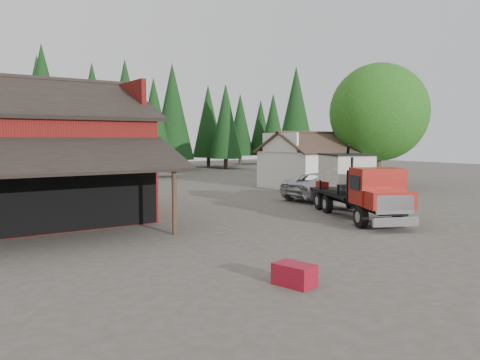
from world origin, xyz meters
TOP-DOWN VIEW (x-y plane):
  - ground at (0.00, 0.00)m, footprint 120.00×120.00m
  - red_barn at (-11.00, 9.90)m, footprint 12.80×13.63m
  - farmhouse at (13.00, 13.00)m, footprint 8.60×6.42m
  - deciduous_tree at (17.01, 9.97)m, footprint 8.00×8.00m
  - conifer_backdrop at (0.00, 42.00)m, footprint 76.00×16.00m
  - near_pine_b at (6.00, 30.00)m, footprint 3.96×3.96m
  - near_pine_c at (22.00, 26.00)m, footprint 4.84×4.84m
  - near_pine_d at (-4.00, 34.00)m, footprint 5.28×5.28m
  - feed_truck at (4.02, 0.72)m, footprint 5.44×8.40m
  - silver_car at (8.00, 6.77)m, footprint 6.56×3.28m
  - equip_box at (-6.00, -6.00)m, footprint 0.94×1.24m

SIDE VIEW (x-z plane):
  - ground at x=0.00m, z-range 0.00..0.00m
  - conifer_backdrop at x=0.00m, z-range -8.00..8.00m
  - equip_box at x=-6.00m, z-range 0.00..0.60m
  - silver_car at x=8.00m, z-range 0.00..1.78m
  - farmhouse at x=13.00m, z-range -0.66..3.99m
  - feed_truck at x=4.02m, z-range -0.12..3.60m
  - red_barn at x=-11.00m, z-range -0.90..6.28m
  - near_pine_b at x=6.00m, z-range 0.69..11.09m
  - deciduous_tree at x=17.01m, z-range 0.81..11.01m
  - near_pine_c at x=22.00m, z-range 0.69..13.09m
  - near_pine_d at x=-4.00m, z-range 0.69..14.09m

